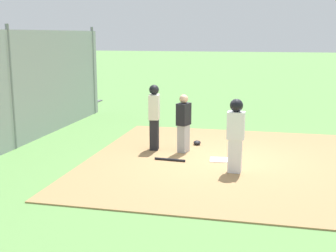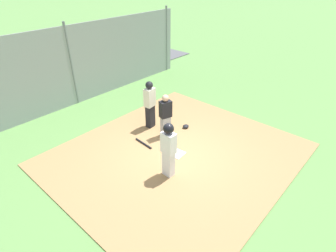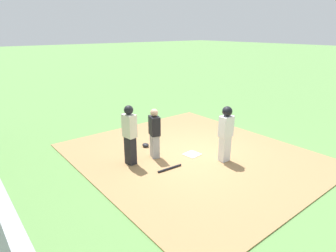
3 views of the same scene
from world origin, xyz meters
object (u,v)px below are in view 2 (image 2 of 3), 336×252
home_plate (177,153)px  baseball_bat (144,143)px  parked_car_white (119,45)px  catcher (166,115)px  umpire (150,104)px  catcher_mask (186,126)px  runner (169,147)px

home_plate → baseball_bat: size_ratio=0.57×
parked_car_white → catcher: bearing=60.7°
umpire → catcher_mask: 1.55m
catcher → runner: (1.49, 1.47, 0.17)m
baseball_bat → catcher_mask: 1.80m
parked_car_white → runner: bearing=58.2°
home_plate → baseball_bat: bearing=-74.3°
catcher_mask → umpire: bearing=-53.6°
catcher_mask → parked_car_white: (-4.35, -9.00, 0.52)m
baseball_bat → catcher_mask: bearing=-98.4°
home_plate → parked_car_white: bearing=-120.6°
catcher → catcher_mask: 1.13m
home_plate → parked_car_white: parked_car_white is taller
home_plate → catcher: (-0.59, -1.01, 0.78)m
runner → catcher_mask: runner is taller
parked_car_white → home_plate: bearing=60.7°
runner → parked_car_white: 12.23m
parked_car_white → baseball_bat: bearing=56.0°
baseball_bat → parked_car_white: parked_car_white is taller
umpire → runner: size_ratio=1.05×
umpire → catcher: bearing=-12.1°
catcher → parked_car_white: (-5.19, -8.78, -0.20)m
umpire → baseball_bat: umpire is taller
umpire → catcher_mask: size_ratio=7.29×
catcher → parked_car_white: catcher is taller
catcher_mask → catcher: bearing=-15.3°
catcher → catcher_mask: (-0.84, 0.23, -0.73)m
baseball_bat → catcher_mask: (-1.76, 0.39, 0.03)m
umpire → parked_car_white: umpire is taller
home_plate → runner: 1.38m
catcher_mask → parked_car_white: bearing=-115.8°
runner → baseball_bat: 1.95m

